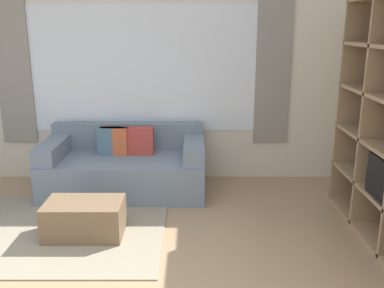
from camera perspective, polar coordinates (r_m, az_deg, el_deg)
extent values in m
cube|color=beige|center=(5.60, -6.37, 8.89)|extent=(6.58, 0.07, 2.70)
cube|color=white|center=(5.55, -6.44, 9.87)|extent=(2.96, 0.01, 1.60)
cube|color=gray|center=(5.95, -22.65, 9.16)|extent=(0.44, 0.03, 1.90)
cube|color=gray|center=(5.60, 10.81, 9.74)|extent=(0.44, 0.03, 1.90)
cube|color=gray|center=(4.66, -20.22, -10.64)|extent=(2.62, 1.78, 0.01)
cube|color=#997A56|center=(4.54, 24.17, 3.27)|extent=(0.44, 0.04, 2.26)
cube|color=#997A56|center=(5.16, 21.17, 4.90)|extent=(0.44, 0.04, 2.26)
cylinder|color=#388947|center=(4.99, 21.59, -2.85)|extent=(0.08, 0.08, 0.08)
cube|color=slate|center=(5.31, -8.86, -4.05)|extent=(1.92, 0.99, 0.45)
cube|color=slate|center=(5.58, -8.41, 1.13)|extent=(1.92, 0.18, 0.33)
cube|color=slate|center=(5.41, -17.86, -0.61)|extent=(0.24, 0.93, 0.21)
cube|color=slate|center=(5.14, 0.29, -0.65)|extent=(0.24, 0.93, 0.21)
cube|color=slate|center=(5.34, -10.64, 0.41)|extent=(0.35, 0.14, 0.34)
cube|color=#C65B33|center=(5.33, -10.26, 0.41)|extent=(0.35, 0.16, 0.34)
cube|color=#AD3D33|center=(5.28, -6.93, 0.42)|extent=(0.34, 0.13, 0.34)
cube|color=brown|center=(4.33, -14.08, -9.65)|extent=(0.74, 0.46, 0.35)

